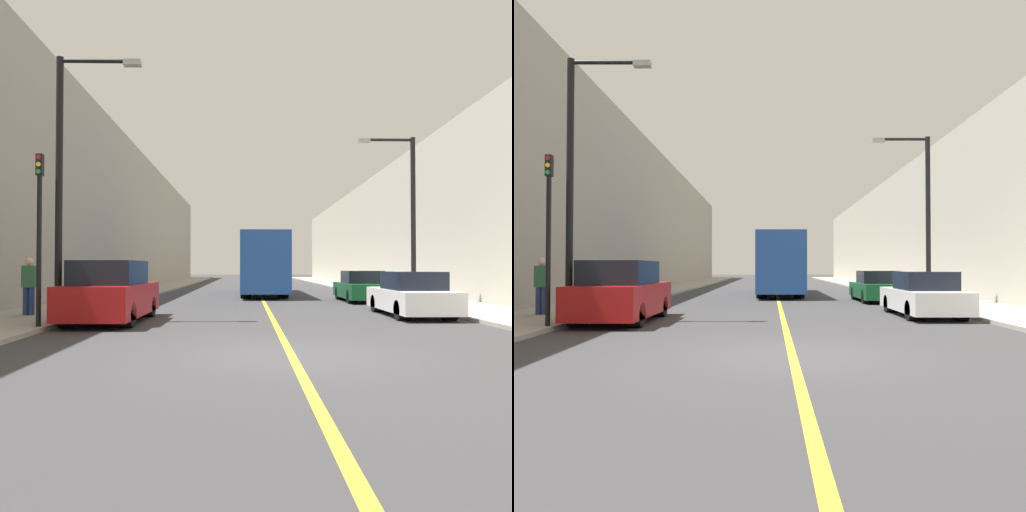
% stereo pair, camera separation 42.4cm
% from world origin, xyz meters
% --- Properties ---
extents(ground_plane, '(200.00, 200.00, 0.00)m').
position_xyz_m(ground_plane, '(0.00, 0.00, 0.00)').
color(ground_plane, '#38383A').
extents(sidewalk_left, '(3.32, 72.00, 0.12)m').
position_xyz_m(sidewalk_left, '(-7.51, 30.00, 0.06)').
color(sidewalk_left, '#9E998E').
rests_on(sidewalk_left, ground).
extents(sidewalk_right, '(3.32, 72.00, 0.12)m').
position_xyz_m(sidewalk_right, '(7.51, 30.00, 0.06)').
color(sidewalk_right, '#9E998E').
rests_on(sidewalk_right, ground).
extents(building_row_left, '(4.00, 72.00, 10.83)m').
position_xyz_m(building_row_left, '(-11.17, 30.00, 5.41)').
color(building_row_left, gray).
rests_on(building_row_left, ground).
extents(building_row_right, '(4.00, 72.00, 8.78)m').
position_xyz_m(building_row_right, '(11.17, 30.00, 4.39)').
color(building_row_right, '#B7B2A3').
rests_on(building_row_right, ground).
extents(road_center_line, '(0.16, 72.00, 0.01)m').
position_xyz_m(road_center_line, '(0.00, 30.00, 0.00)').
color(road_center_line, gold).
rests_on(road_center_line, ground).
extents(bus, '(2.47, 11.18, 3.42)m').
position_xyz_m(bus, '(0.13, 20.17, 1.83)').
color(bus, '#1E4793').
rests_on(bus, ground).
extents(parked_suv_left, '(1.94, 4.70, 1.79)m').
position_xyz_m(parked_suv_left, '(-4.77, 5.59, 0.84)').
color(parked_suv_left, maroon).
rests_on(parked_suv_left, ground).
extents(car_right_near, '(1.81, 4.56, 1.46)m').
position_xyz_m(car_right_near, '(4.61, 7.22, 0.66)').
color(car_right_near, silver).
rests_on(car_right_near, ground).
extents(car_right_mid, '(1.85, 4.49, 1.44)m').
position_xyz_m(car_right_mid, '(4.58, 14.18, 0.66)').
color(car_right_mid, '#145128').
rests_on(car_right_mid, ground).
extents(street_lamp_left, '(2.41, 0.24, 7.50)m').
position_xyz_m(street_lamp_left, '(-5.95, 5.13, 4.38)').
color(street_lamp_left, black).
rests_on(street_lamp_left, sidewalk_left).
extents(street_lamp_right, '(2.41, 0.24, 6.91)m').
position_xyz_m(street_lamp_right, '(5.93, 11.47, 4.07)').
color(street_lamp_right, black).
rests_on(street_lamp_right, sidewalk_right).
extents(traffic_light, '(0.16, 0.18, 4.35)m').
position_xyz_m(traffic_light, '(-6.05, 3.56, 2.48)').
color(traffic_light, black).
rests_on(traffic_light, sidewalk_left).
extents(pedestrian, '(0.39, 0.25, 1.79)m').
position_xyz_m(pedestrian, '(-7.59, 6.58, 1.04)').
color(pedestrian, navy).
rests_on(pedestrian, sidewalk_left).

